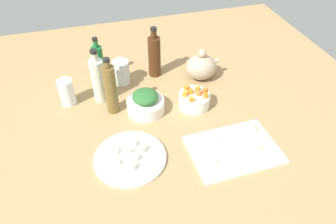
{
  "coord_description": "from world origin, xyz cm",
  "views": [
    {
      "loc": [
        -25.39,
        -88.66,
        89.09
      ],
      "look_at": [
        0.0,
        0.0,
        8.0
      ],
      "focal_mm": 33.69,
      "sensor_mm": 36.0,
      "label": 1
    }
  ],
  "objects": [
    {
      "name": "tabletop",
      "position": [
        0.0,
        0.0,
        1.5
      ],
      "size": [
        190.0,
        190.0,
        3.0
      ],
      "primitive_type": "cube",
      "color": "#A18052",
      "rests_on": "ground"
    },
    {
      "name": "cutting_board",
      "position": [
        18.66,
        -21.42,
        3.5
      ],
      "size": [
        32.29,
        23.62,
        1.0
      ],
      "primitive_type": "cube",
      "rotation": [
        0.0,
        0.0,
        0.03
      ],
      "color": "white",
      "rests_on": "tabletop"
    },
    {
      "name": "plate_tofu",
      "position": [
        -18.25,
        -15.09,
        3.6
      ],
      "size": [
        25.63,
        25.63,
        1.2
      ],
      "primitive_type": "cylinder",
      "color": "white",
      "rests_on": "tabletop"
    },
    {
      "name": "bowl_greens",
      "position": [
        -7.05,
        8.71,
        5.76
      ],
      "size": [
        15.34,
        15.34,
        5.53
      ],
      "primitive_type": "cylinder",
      "color": "white",
      "rests_on": "tabletop"
    },
    {
      "name": "bowl_carrots",
      "position": [
        13.15,
        6.22,
        6.07
      ],
      "size": [
        13.01,
        13.01,
        6.13
      ],
      "primitive_type": "cylinder",
      "color": "white",
      "rests_on": "tabletop"
    },
    {
      "name": "teapot",
      "position": [
        23.15,
        25.25,
        8.93
      ],
      "size": [
        15.83,
        13.1,
        14.99
      ],
      "color": "tan",
      "rests_on": "tabletop"
    },
    {
      "name": "bottle_0",
      "position": [
        3.13,
        33.63,
        13.2
      ],
      "size": [
        5.71,
        5.71,
        24.07
      ],
      "color": "#492713",
      "rests_on": "tabletop"
    },
    {
      "name": "bottle_1",
      "position": [
        -19.83,
        12.72,
        14.03
      ],
      "size": [
        5.02,
        5.02,
        25.0
      ],
      "color": "brown",
      "rests_on": "tabletop"
    },
    {
      "name": "bottle_2",
      "position": [
        -23.77,
        21.45,
        13.29
      ],
      "size": [
        5.74,
        5.74,
        24.22
      ],
      "color": "silver",
      "rests_on": "tabletop"
    },
    {
      "name": "bottle_3",
      "position": [
        -22.02,
        38.82,
        11.42
      ],
      "size": [
        4.94,
        4.94,
        20.24
      ],
      "color": "#196D31",
      "rests_on": "tabletop"
    },
    {
      "name": "drinking_glass_0",
      "position": [
        -37.34,
        22.75,
        8.75
      ],
      "size": [
        6.34,
        6.34,
        11.5
      ],
      "primitive_type": "cylinder",
      "color": "white",
      "rests_on": "tabletop"
    },
    {
      "name": "drinking_glass_1",
      "position": [
        -12.98,
        31.36,
        8.6
      ],
      "size": [
        7.38,
        7.38,
        11.2
      ],
      "primitive_type": "cylinder",
      "color": "white",
      "rests_on": "tabletop"
    },
    {
      "name": "carrot_cube_0",
      "position": [
        10.47,
        2.51,
        10.03
      ],
      "size": [
        1.81,
        1.81,
        1.8
      ],
      "primitive_type": "cube",
      "rotation": [
        0.0,
        0.0,
        1.58
      ],
      "color": "orange",
      "rests_on": "bowl_carrots"
    },
    {
      "name": "carrot_cube_1",
      "position": [
        9.02,
        6.43,
        10.03
      ],
      "size": [
        2.51,
        2.51,
        1.8
      ],
      "primitive_type": "cube",
      "rotation": [
        0.0,
        0.0,
        0.94
      ],
      "color": "orange",
      "rests_on": "bowl_carrots"
    },
    {
      "name": "carrot_cube_2",
      "position": [
        14.65,
        5.5,
        10.03
      ],
      "size": [
        2.54,
        2.54,
        1.8
      ],
      "primitive_type": "cube",
      "rotation": [
        0.0,
        0.0,
        0.7
      ],
      "color": "orange",
      "rests_on": "bowl_carrots"
    },
    {
      "name": "carrot_cube_3",
      "position": [
        11.82,
        7.52,
        10.03
      ],
      "size": [
        2.47,
        2.47,
        1.8
      ],
      "primitive_type": "cube",
      "rotation": [
        0.0,
        0.0,
        1.03
      ],
      "color": "orange",
      "rests_on": "bowl_carrots"
    },
    {
      "name": "carrot_cube_4",
      "position": [
        15.09,
        8.39,
        10.03
      ],
      "size": [
        2.5,
        2.5,
        1.8
      ],
      "primitive_type": "cube",
      "rotation": [
        0.0,
        0.0,
        0.97
      ],
      "color": "orange",
      "rests_on": "bowl_carrots"
    },
    {
      "name": "carrot_cube_5",
      "position": [
        16.85,
        3.37,
        10.03
      ],
      "size": [
        2.45,
        2.45,
        1.8
      ],
      "primitive_type": "cube",
      "rotation": [
        0.0,
        0.0,
        2.64
      ],
      "color": "orange",
      "rests_on": "bowl_carrots"
    },
    {
      "name": "carrot_cube_6",
      "position": [
        17.82,
        6.62,
        10.03
      ],
      "size": [
        2.54,
        2.54,
        1.8
      ],
      "primitive_type": "cube",
      "rotation": [
        0.0,
        0.0,
        0.7
      ],
      "color": "orange",
      "rests_on": "bowl_carrots"
    },
    {
      "name": "carrot_cube_7",
      "position": [
        11.02,
        10.33,
        10.03
      ],
      "size": [
        2.49,
        2.49,
        1.8
      ],
      "primitive_type": "cube",
      "rotation": [
        0.0,
        0.0,
        2.14
      ],
      "color": "orange",
      "rests_on": "bowl_carrots"
    },
    {
      "name": "chopped_greens_mound",
      "position": [
        -7.05,
        8.71,
        10.69
      ],
      "size": [
        12.88,
        13.07,
        4.33
      ],
      "primitive_type": "ellipsoid",
      "rotation": [
        0.0,
        0.0,
        1.3
      ],
      "color": "#2B652E",
      "rests_on": "bowl_greens"
    },
    {
      "name": "tofu_cube_0",
      "position": [
        -18.72,
        -13.54,
        5.3
      ],
      "size": [
        2.72,
        2.72,
        2.2
      ],
      "primitive_type": "cube",
      "rotation": [
        0.0,
        0.0,
        2.86
      ],
      "color": "white",
      "rests_on": "plate_tofu"
    },
    {
      "name": "tofu_cube_1",
      "position": [
        -16.62,
        -16.73,
        5.3
      ],
      "size": [
        2.8,
        2.8,
        2.2
      ],
      "primitive_type": "cube",
      "rotation": [
        0.0,
        0.0,
        1.23
      ],
      "color": "white",
      "rests_on": "plate_tofu"
    },
    {
      "name": "tofu_cube_2",
      "position": [
        -23.41,
        -17.16,
        5.3
      ],
      "size": [
        2.51,
        2.51,
        2.2
      ],
      "primitive_type": "cube",
      "rotation": [
        0.0,
        0.0,
        1.72
      ],
      "color": "white",
      "rests_on": "plate_tofu"
    },
    {
      "name": "tofu_cube_3",
      "position": [
        -23.0,
        -12.0,
        5.3
      ],
      "size": [
        3.11,
        3.11,
        2.2
      ],
      "primitive_type": "cube",
      "rotation": [
        0.0,
        0.0,
        0.82
      ],
      "color": "white",
      "rests_on": "plate_tofu"
    },
    {
      "name": "tofu_cube_4",
      "position": [
        -16.22,
        -10.26,
        5.3
      ],
      "size": [
        2.27,
        2.27,
        2.2
      ],
      "primitive_type": "cube",
      "rotation": [
        0.0,
        0.0,
        1.54
      ],
      "color": "white",
      "rests_on": "plate_tofu"
    },
    {
      "name": "tofu_cube_5",
      "position": [
        -18.41,
        -20.39,
        5.3
      ],
      "size": [
        2.94,
        2.94,
        2.2
      ],
      "primitive_type": "cube",
      "rotation": [
        0.0,
        0.0,
        2.69
      ],
      "color": "white",
      "rests_on": "plate_tofu"
    },
    {
      "name": "tofu_cube_6",
      "position": [
        -13.08,
        -13.3,
        5.3
      ],
      "size": [
        3.11,
        3.11,
        2.2
      ],
      "primitive_type": "cube",
      "rotation": [
        0.0,
        0.0,
        0.81
      ],
      "color": "white",
      "rests_on": "plate_tofu"
    },
    {
      "name": "dumpling_0",
      "position": [
        27.0,
        -23.78,
        5.5
      ],
      "size": [
        4.6,
        5.1,
        2.99
      ],
      "primitive_type": "pyramid",
      "rotation": [
        0.0,
        0.0,
        4.6
      ],
      "color": "beige",
      "rests_on": "cutting_board"
    },
    {
      "name": "dumpling_1",
      "position": [
        14.44,
        -17.54,
        5.02
      ],
      "size": [
        6.55,
        6.53,
        2.03
      ],
      "primitive_type": "pyramid",
      "rotation": [
        0.0,
        0.0,
        5.79
      ],
      "color": "beige",
      "rests_on": "cutting_board"
    },
    {
      "name": "dumpling_2",
      "position": [
        8.98,
        -27.01,
        5.36
      ],
      "size": [
        6.61,
        6.96,
        2.72
      ],
      "primitive_type": "pyramid",
      "rotation": [
        0.0,
        0.0,
        1.15
      ],
      "color": "beige",
      "rests_on": "cutting_board"
    },
    {
      "name": "dumpling_3",
      "position": [
        29.52,
        -14.5,
        5.27
      ],
      "size": [
        5.66,
        5.9,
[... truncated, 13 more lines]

